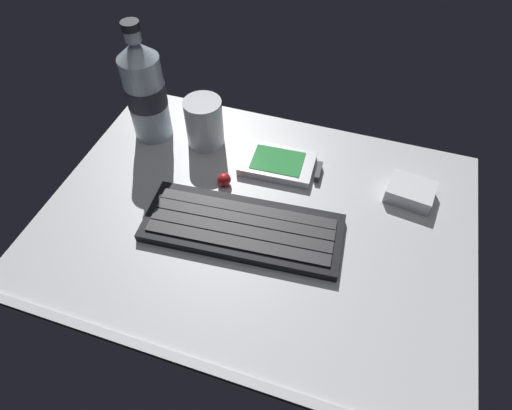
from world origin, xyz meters
TOP-DOWN VIEW (x-y plane):
  - ground_plane at (0.00, -0.23)cm, footprint 64.00×48.00cm
  - keyboard at (-1.13, -2.95)cm, footprint 29.78×13.27cm
  - handheld_device at (0.66, 11.51)cm, footprint 13.07×8.19cm
  - juice_cup at (-13.70, 13.64)cm, footprint 6.40×6.40cm
  - water_bottle at (-23.42, 12.91)cm, footprint 6.73×6.73cm
  - charger_block at (21.54, 11.49)cm, footprint 7.67×6.47cm
  - trackball_mouse at (-7.00, 5.00)cm, footprint 2.20×2.20cm

SIDE VIEW (x-z plane):
  - ground_plane at x=0.00cm, z-range -2.39..0.41cm
  - handheld_device at x=0.66cm, z-range -0.02..1.48cm
  - keyboard at x=-1.13cm, z-range -0.04..1.66cm
  - trackball_mouse at x=-7.00cm, z-range 0.00..2.20cm
  - charger_block at x=21.54cm, z-range 0.00..2.40cm
  - juice_cup at x=-13.70cm, z-range -0.34..8.16cm
  - water_bottle at x=-23.42cm, z-range -1.39..19.41cm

